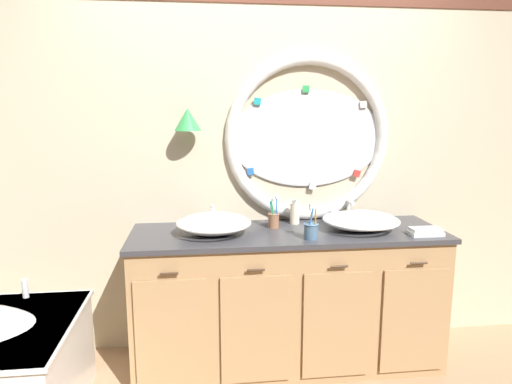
{
  "coord_description": "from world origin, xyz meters",
  "views": [
    {
      "loc": [
        -0.38,
        -2.47,
        1.64
      ],
      "look_at": [
        -0.05,
        0.25,
        1.13
      ],
      "focal_mm": 32.21,
      "sensor_mm": 36.0,
      "label": 1
    }
  ],
  "objects_px": {
    "sink_basin_right": "(361,220)",
    "toothbrush_holder_left": "(274,219)",
    "soap_dispenser": "(295,213)",
    "sink_basin_left": "(214,223)",
    "folded_hand_towel": "(426,232)",
    "toothbrush_holder_right": "(311,230)"
  },
  "relations": [
    {
      "from": "sink_basin_right",
      "to": "toothbrush_holder_left",
      "type": "height_order",
      "value": "toothbrush_holder_left"
    },
    {
      "from": "soap_dispenser",
      "to": "folded_hand_towel",
      "type": "distance_m",
      "value": 0.81
    },
    {
      "from": "sink_basin_left",
      "to": "sink_basin_right",
      "type": "bearing_deg",
      "value": 0.0
    },
    {
      "from": "toothbrush_holder_right",
      "to": "folded_hand_towel",
      "type": "xyz_separation_m",
      "value": [
        0.7,
        -0.0,
        -0.03
      ]
    },
    {
      "from": "toothbrush_holder_right",
      "to": "soap_dispenser",
      "type": "distance_m",
      "value": 0.37
    },
    {
      "from": "folded_hand_towel",
      "to": "sink_basin_right",
      "type": "bearing_deg",
      "value": 153.86
    },
    {
      "from": "folded_hand_towel",
      "to": "sink_basin_left",
      "type": "bearing_deg",
      "value": 172.37
    },
    {
      "from": "sink_basin_left",
      "to": "toothbrush_holder_right",
      "type": "distance_m",
      "value": 0.58
    },
    {
      "from": "sink_basin_left",
      "to": "folded_hand_towel",
      "type": "xyz_separation_m",
      "value": [
        1.26,
        -0.17,
        -0.05
      ]
    },
    {
      "from": "sink_basin_right",
      "to": "soap_dispenser",
      "type": "bearing_deg",
      "value": 152.33
    },
    {
      "from": "sink_basin_left",
      "to": "folded_hand_towel",
      "type": "relative_size",
      "value": 2.29
    },
    {
      "from": "toothbrush_holder_right",
      "to": "soap_dispenser",
      "type": "relative_size",
      "value": 1.26
    },
    {
      "from": "sink_basin_right",
      "to": "folded_hand_towel",
      "type": "bearing_deg",
      "value": -26.14
    },
    {
      "from": "soap_dispenser",
      "to": "folded_hand_towel",
      "type": "bearing_deg",
      "value": -26.95
    },
    {
      "from": "sink_basin_right",
      "to": "toothbrush_holder_left",
      "type": "relative_size",
      "value": 2.26
    },
    {
      "from": "toothbrush_holder_left",
      "to": "folded_hand_towel",
      "type": "height_order",
      "value": "toothbrush_holder_left"
    },
    {
      "from": "toothbrush_holder_right",
      "to": "folded_hand_towel",
      "type": "distance_m",
      "value": 0.7
    },
    {
      "from": "sink_basin_right",
      "to": "toothbrush_holder_left",
      "type": "xyz_separation_m",
      "value": [
        -0.54,
        0.11,
        -0.0
      ]
    },
    {
      "from": "folded_hand_towel",
      "to": "toothbrush_holder_right",
      "type": "bearing_deg",
      "value": 179.88
    },
    {
      "from": "sink_basin_left",
      "to": "toothbrush_holder_left",
      "type": "xyz_separation_m",
      "value": [
        0.38,
        0.11,
        -0.01
      ]
    },
    {
      "from": "toothbrush_holder_right",
      "to": "sink_basin_right",
      "type": "bearing_deg",
      "value": 25.0
    },
    {
      "from": "sink_basin_left",
      "to": "sink_basin_right",
      "type": "relative_size",
      "value": 0.95
    }
  ]
}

